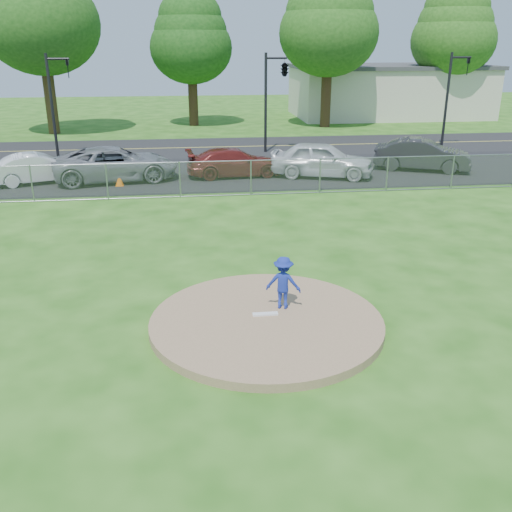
{
  "coord_description": "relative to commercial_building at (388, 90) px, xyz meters",
  "views": [
    {
      "loc": [
        -1.67,
        -11.7,
        6.22
      ],
      "look_at": [
        0.0,
        2.0,
        1.0
      ],
      "focal_mm": 40.0,
      "sensor_mm": 36.0,
      "label": 1
    }
  ],
  "objects": [
    {
      "name": "ground",
      "position": [
        -16.0,
        -28.0,
        -2.16
      ],
      "size": [
        120.0,
        120.0,
        0.0
      ],
      "primitive_type": "plane",
      "color": "#225713",
      "rests_on": "ground"
    },
    {
      "name": "pitchers_mound",
      "position": [
        -16.0,
        -38.0,
        -2.06
      ],
      "size": [
        5.4,
        5.4,
        0.2
      ],
      "primitive_type": "cylinder",
      "color": "#8F6E4E",
      "rests_on": "ground"
    },
    {
      "name": "pitching_rubber",
      "position": [
        -16.0,
        -37.8,
        -1.94
      ],
      "size": [
        0.6,
        0.15,
        0.04
      ],
      "primitive_type": "cube",
      "color": "white",
      "rests_on": "pitchers_mound"
    },
    {
      "name": "chain_link_fence",
      "position": [
        -16.0,
        -26.0,
        -1.41
      ],
      "size": [
        40.0,
        0.06,
        1.5
      ],
      "primitive_type": "cube",
      "color": "gray",
      "rests_on": "ground"
    },
    {
      "name": "parking_lot",
      "position": [
        -16.0,
        -21.5,
        -2.15
      ],
      "size": [
        50.0,
        8.0,
        0.01
      ],
      "primitive_type": "cube",
      "color": "black",
      "rests_on": "ground"
    },
    {
      "name": "street",
      "position": [
        -16.0,
        -14.0,
        -2.16
      ],
      "size": [
        60.0,
        7.0,
        0.01
      ],
      "primitive_type": "cube",
      "color": "black",
      "rests_on": "ground"
    },
    {
      "name": "commercial_building",
      "position": [
        0.0,
        0.0,
        0.0
      ],
      "size": [
        16.4,
        9.4,
        4.3
      ],
      "color": "beige",
      "rests_on": "ground"
    },
    {
      "name": "tree_left",
      "position": [
        -27.0,
        -7.0,
        6.08
      ],
      "size": [
        7.84,
        7.84,
        12.53
      ],
      "color": "#3B2A15",
      "rests_on": "ground"
    },
    {
      "name": "tree_center",
      "position": [
        -17.0,
        -4.0,
        4.31
      ],
      "size": [
        6.16,
        6.16,
        9.84
      ],
      "color": "#352113",
      "rests_on": "ground"
    },
    {
      "name": "tree_right",
      "position": [
        -7.0,
        -6.0,
        5.49
      ],
      "size": [
        7.28,
        7.28,
        11.63
      ],
      "color": "#372314",
      "rests_on": "ground"
    },
    {
      "name": "tree_far_right",
      "position": [
        4.0,
        -3.0,
        4.9
      ],
      "size": [
        6.72,
        6.72,
        10.74
      ],
      "color": "#321D12",
      "rests_on": "ground"
    },
    {
      "name": "traffic_signal_left",
      "position": [
        -24.76,
        -16.0,
        1.2
      ],
      "size": [
        1.28,
        0.2,
        5.6
      ],
      "color": "black",
      "rests_on": "ground"
    },
    {
      "name": "traffic_signal_center",
      "position": [
        -12.03,
        -16.0,
        2.45
      ],
      "size": [
        1.42,
        2.48,
        5.6
      ],
      "color": "black",
      "rests_on": "ground"
    },
    {
      "name": "traffic_signal_right",
      "position": [
        -1.76,
        -16.0,
        1.2
      ],
      "size": [
        1.28,
        0.2,
        5.6
      ],
      "color": "black",
      "rests_on": "ground"
    },
    {
      "name": "pitcher",
      "position": [
        -15.52,
        -37.45,
        -1.31
      ],
      "size": [
        0.94,
        0.72,
        1.29
      ],
      "primitive_type": "imported",
      "rotation": [
        0.0,
        0.0,
        2.82
      ],
      "color": "navy",
      "rests_on": "pitchers_mound"
    },
    {
      "name": "traffic_cone",
      "position": [
        -20.78,
        -23.63,
        -1.78
      ],
      "size": [
        0.38,
        0.38,
        0.73
      ],
      "primitive_type": "cone",
      "color": "orange",
      "rests_on": "parking_lot"
    },
    {
      "name": "parked_car_white",
      "position": [
        -24.52,
        -22.53,
        -1.47
      ],
      "size": [
        4.39,
        2.78,
        1.37
      ],
      "primitive_type": "imported",
      "rotation": [
        0.0,
        0.0,
        1.92
      ],
      "color": "white",
      "rests_on": "parking_lot"
    },
    {
      "name": "parked_car_gray",
      "position": [
        -21.01,
        -22.52,
        -1.36
      ],
      "size": [
        6.04,
        3.51,
        1.58
      ],
      "primitive_type": "imported",
      "rotation": [
        0.0,
        0.0,
        1.73
      ],
      "color": "gray",
      "rests_on": "parking_lot"
    },
    {
      "name": "parked_car_darkred",
      "position": [
        -15.38,
        -22.26,
        -1.48
      ],
      "size": [
        4.78,
        2.29,
        1.35
      ],
      "primitive_type": "imported",
      "rotation": [
        0.0,
        0.0,
        1.66
      ],
      "color": "maroon",
      "rests_on": "parking_lot"
    },
    {
      "name": "parked_car_pearl",
      "position": [
        -11.2,
        -22.9,
        -1.31
      ],
      "size": [
        5.3,
        3.37,
        1.68
      ],
      "primitive_type": "imported",
      "rotation": [
        0.0,
        0.0,
        1.27
      ],
      "color": "silver",
      "rests_on": "parking_lot"
    },
    {
      "name": "parked_car_charcoal",
      "position": [
        -5.77,
        -22.01,
        -1.37
      ],
      "size": [
        5.03,
        3.39,
        1.57
      ],
      "primitive_type": "imported",
      "rotation": [
        0.0,
        0.0,
        1.17
      ],
      "color": "#272729",
      "rests_on": "parking_lot"
    }
  ]
}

